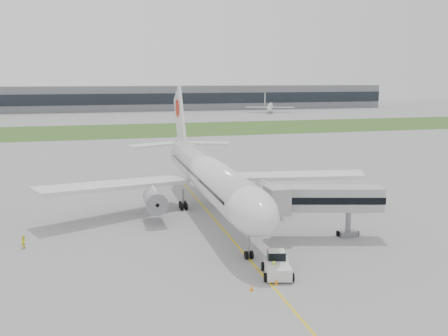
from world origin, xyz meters
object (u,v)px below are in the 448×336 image
object	(u,v)px
jet_bridge	(320,199)
airliner	(207,173)
pushback_tug	(277,265)
ground_crew_near	(273,269)

from	to	relation	value
jet_bridge	airliner	bearing A→B (deg)	139.49
airliner	pushback_tug	world-z (taller)	airliner
airliner	ground_crew_near	bearing A→B (deg)	-88.19
airliner	pushback_tug	distance (m)	25.10
ground_crew_near	pushback_tug	bearing A→B (deg)	-170.62
airliner	ground_crew_near	distance (m)	25.70
jet_bridge	pushback_tug	bearing A→B (deg)	-118.47
airliner	ground_crew_near	xyz separation A→B (m)	(0.80, -25.23, -4.82)
jet_bridge	ground_crew_near	world-z (taller)	jet_bridge
airliner	pushback_tug	size ratio (longest dim) A/B	11.50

